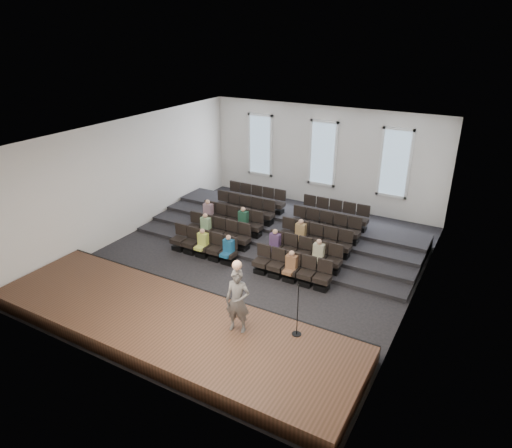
# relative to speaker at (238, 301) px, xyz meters

# --- Properties ---
(ground) EXTENTS (14.00, 14.00, 0.00)m
(ground) POSITION_rel_speaker_xyz_m (-2.14, 4.56, -1.46)
(ground) COLOR black
(ground) RESTS_ON ground
(ceiling) EXTENTS (12.00, 14.00, 0.02)m
(ceiling) POSITION_rel_speaker_xyz_m (-2.14, 4.56, 3.55)
(ceiling) COLOR white
(ceiling) RESTS_ON ground
(wall_back) EXTENTS (12.00, 0.04, 5.00)m
(wall_back) POSITION_rel_speaker_xyz_m (-2.14, 11.58, 1.04)
(wall_back) COLOR silver
(wall_back) RESTS_ON ground
(wall_front) EXTENTS (12.00, 0.04, 5.00)m
(wall_front) POSITION_rel_speaker_xyz_m (-2.14, -2.46, 1.04)
(wall_front) COLOR silver
(wall_front) RESTS_ON ground
(wall_left) EXTENTS (0.04, 14.00, 5.00)m
(wall_left) POSITION_rel_speaker_xyz_m (-8.16, 4.56, 1.04)
(wall_left) COLOR silver
(wall_left) RESTS_ON ground
(wall_right) EXTENTS (0.04, 14.00, 5.00)m
(wall_right) POSITION_rel_speaker_xyz_m (3.88, 4.56, 1.04)
(wall_right) COLOR silver
(wall_right) RESTS_ON ground
(stage) EXTENTS (11.80, 3.60, 0.50)m
(stage) POSITION_rel_speaker_xyz_m (-2.14, -0.54, -1.21)
(stage) COLOR #4D2F21
(stage) RESTS_ON ground
(stage_lip) EXTENTS (11.80, 0.06, 0.52)m
(stage_lip) POSITION_rel_speaker_xyz_m (-2.14, 1.23, -1.21)
(stage_lip) COLOR black
(stage_lip) RESTS_ON ground
(risers) EXTENTS (11.80, 4.80, 0.60)m
(risers) POSITION_rel_speaker_xyz_m (-2.14, 7.74, -1.26)
(risers) COLOR black
(risers) RESTS_ON ground
(seating_rows) EXTENTS (6.80, 4.70, 1.67)m
(seating_rows) POSITION_rel_speaker_xyz_m (-2.14, 6.11, -0.78)
(seating_rows) COLOR black
(seating_rows) RESTS_ON ground
(windows) EXTENTS (8.44, 0.10, 3.24)m
(windows) POSITION_rel_speaker_xyz_m (-2.14, 11.52, 1.24)
(windows) COLOR white
(windows) RESTS_ON wall_back
(audience) EXTENTS (6.05, 2.64, 1.10)m
(audience) POSITION_rel_speaker_xyz_m (-2.49, 5.02, -0.63)
(audience) COLOR #BFCD52
(audience) RESTS_ON seating_rows
(speaker) EXTENTS (0.78, 0.59, 1.92)m
(speaker) POSITION_rel_speaker_xyz_m (0.00, 0.00, 0.00)
(speaker) COLOR #575553
(speaker) RESTS_ON stage
(mic_stand) EXTENTS (0.27, 0.27, 1.63)m
(mic_stand) POSITION_rel_speaker_xyz_m (1.55, 0.62, -0.47)
(mic_stand) COLOR black
(mic_stand) RESTS_ON stage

